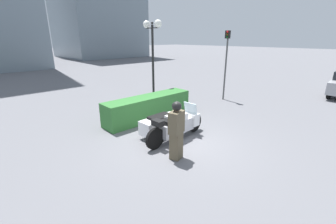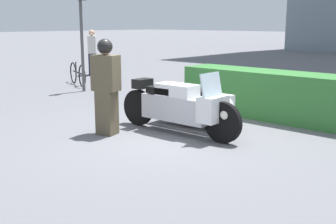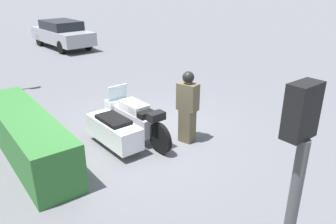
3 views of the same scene
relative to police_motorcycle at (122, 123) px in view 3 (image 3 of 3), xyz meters
The scene contains 6 objects.
ground_plane 0.73m from the police_motorcycle, 102.45° to the right, with size 160.00×160.00×0.00m, color slate.
police_motorcycle is the anchor object (origin of this frame).
officer_rider 1.61m from the police_motorcycle, 126.75° to the right, with size 0.53×0.40×1.73m.
hedge_bush_curbside 2.09m from the police_motorcycle, 72.45° to the left, with size 4.10×0.91×1.00m, color #337033.
traffic_light_far 5.62m from the police_motorcycle, 164.45° to the left, with size 0.23×0.26×3.02m.
parked_car_background 12.33m from the police_motorcycle, 14.67° to the right, with size 4.73×2.03×1.49m.
Camera 3 is at (-6.15, 3.96, 3.66)m, focal length 35.00 mm.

